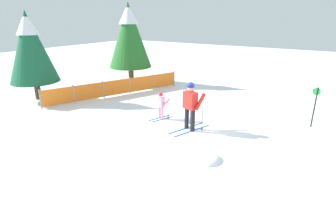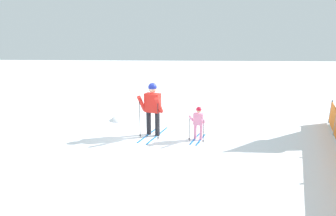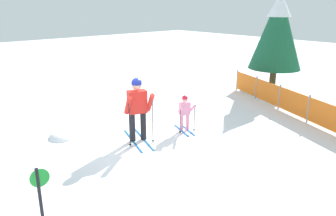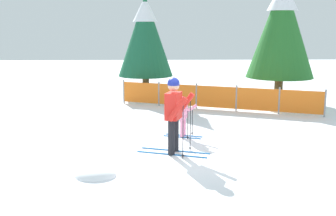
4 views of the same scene
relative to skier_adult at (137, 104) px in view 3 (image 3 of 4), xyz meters
name	(u,v)px [view 3 (image 3 of 4)]	position (x,y,z in m)	size (l,w,h in m)	color
ground_plane	(136,145)	(0.24, -0.27, -1.11)	(60.00, 60.00, 0.00)	white
skier_adult	(137,104)	(0.00, 0.00, 0.00)	(1.78, 0.98, 1.86)	#1966B2
skier_child	(185,110)	(0.34, 1.55, -0.44)	(1.09, 0.65, 1.15)	#1966B2
safety_fence	(293,102)	(1.82, 5.48, -0.63)	(7.10, 2.97, 0.95)	gray
conifer_far	(278,29)	(-0.85, 8.53, 1.61)	(2.37, 2.37, 4.40)	#4C3823
trail_marker	(42,206)	(2.82, -3.85, -0.13)	(0.05, 0.28, 1.59)	black
snow_mound	(62,137)	(-1.70, -1.57, -1.11)	(0.85, 0.72, 0.34)	white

